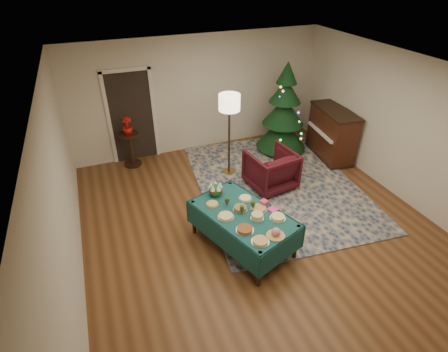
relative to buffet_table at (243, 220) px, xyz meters
name	(u,v)px	position (x,y,z in m)	size (l,w,h in m)	color
room_shell	(269,166)	(0.48, 0.13, 0.82)	(7.00, 7.00, 7.00)	#593319
doorway	(132,115)	(-1.12, 3.62, 0.56)	(1.08, 0.04, 2.16)	black
rug	(276,184)	(1.41, 1.39, -0.52)	(3.20, 4.20, 0.02)	#15244F
buffet_table	(243,220)	(0.00, 0.00, 0.00)	(1.52, 1.95, 0.67)	black
platter_0	(260,241)	(-0.04, -0.69, 0.15)	(0.26, 0.26, 0.04)	silver
platter_1	(276,233)	(0.22, -0.65, 0.19)	(0.27, 0.27, 0.14)	silver
platter_2	(278,217)	(0.44, -0.32, 0.16)	(0.25, 0.25, 0.06)	silver
platter_3	(245,229)	(-0.15, -0.38, 0.15)	(0.27, 0.27, 0.05)	silver
platter_4	(257,216)	(0.15, -0.20, 0.18)	(0.21, 0.21, 0.09)	silver
platter_5	(259,208)	(0.27, 0.00, 0.15)	(0.27, 0.27, 0.04)	silver
platter_6	(226,216)	(-0.30, 0.00, 0.15)	(0.26, 0.26, 0.05)	silver
platter_7	(240,208)	(-0.01, 0.10, 0.16)	(0.24, 0.24, 0.06)	silver
platter_8	(245,198)	(0.18, 0.33, 0.15)	(0.23, 0.23, 0.04)	silver
platter_9	(212,204)	(-0.38, 0.38, 0.15)	(0.22, 0.22, 0.04)	silver
goblet_0	(227,202)	(-0.17, 0.27, 0.21)	(0.07, 0.07, 0.16)	#2D471E
goblet_1	(253,205)	(0.19, 0.04, 0.21)	(0.07, 0.07, 0.16)	#2D471E
goblet_2	(242,210)	(-0.03, -0.01, 0.21)	(0.07, 0.07, 0.16)	#2D471E
napkin_stack	(273,210)	(0.47, -0.12, 0.15)	(0.13, 0.13, 0.04)	#D73B94
gift_box	(264,203)	(0.40, 0.07, 0.18)	(0.11, 0.11, 0.09)	#CF395D
centerpiece	(216,189)	(-0.24, 0.62, 0.25)	(0.24, 0.24, 0.28)	#1E4C1E
armchair	(271,168)	(1.25, 1.38, -0.08)	(0.88, 0.82, 0.90)	#410D15
floor_lamp	(229,108)	(0.67, 2.22, 0.99)	(0.43, 0.43, 1.79)	#A57F3F
side_table	(131,150)	(-1.28, 3.33, -0.15)	(0.44, 0.44, 0.79)	black
potted_plant	(128,129)	(-1.28, 3.33, 0.36)	(0.21, 0.38, 0.21)	red
christmas_tree	(284,113)	(2.25, 2.72, 0.44)	(1.44, 1.44, 2.17)	black
piano	(332,134)	(3.18, 2.03, 0.04)	(0.80, 1.42, 1.17)	black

